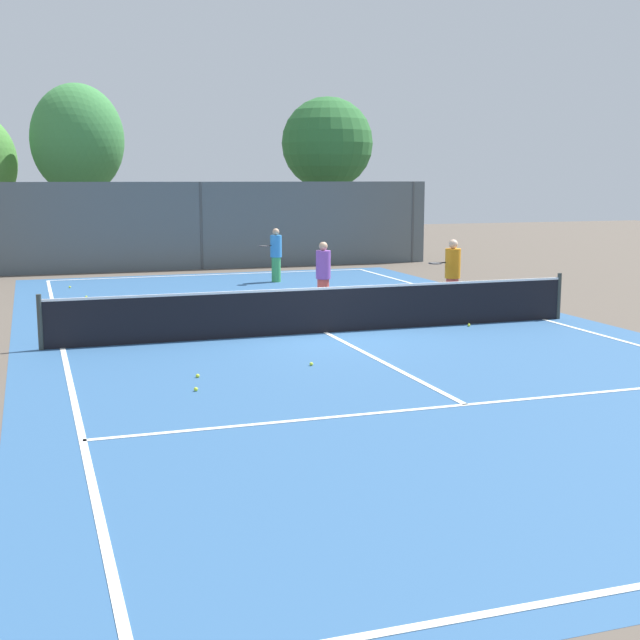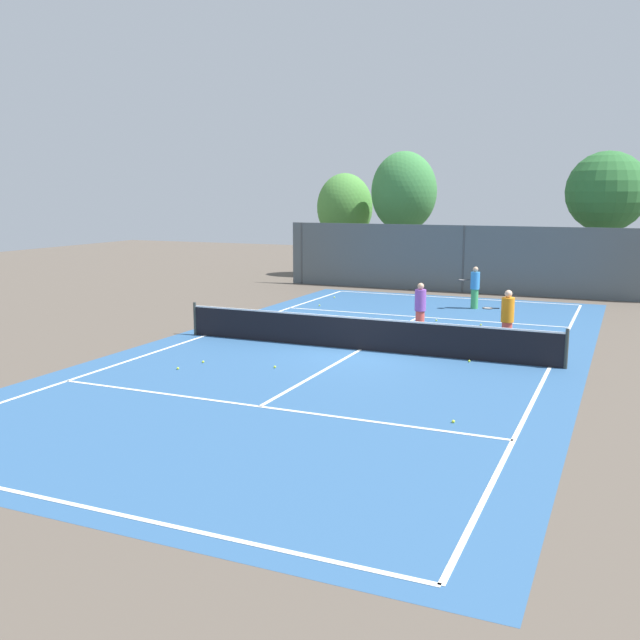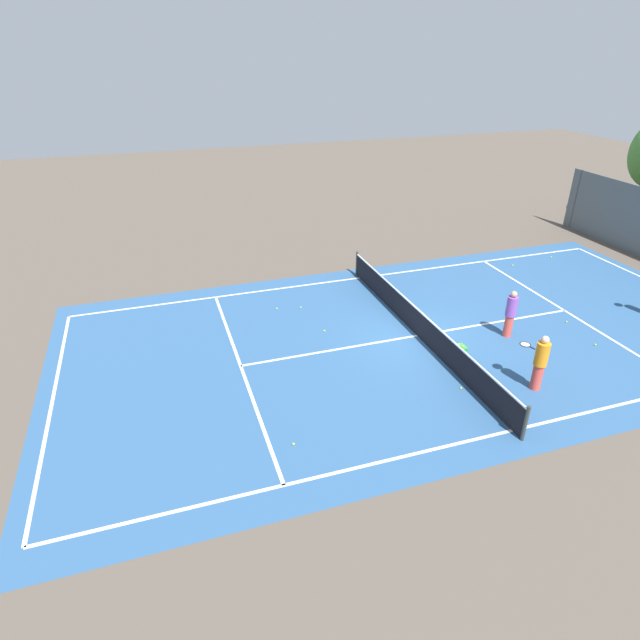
{
  "view_description": "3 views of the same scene",
  "coord_description": "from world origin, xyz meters",
  "px_view_note": "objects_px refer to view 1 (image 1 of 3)",
  "views": [
    {
      "loc": [
        -6.02,
        -17.44,
        3.33
      ],
      "look_at": [
        -0.92,
        -2.37,
        0.7
      ],
      "focal_mm": 48.31,
      "sensor_mm": 36.0,
      "label": 1
    },
    {
      "loc": [
        7.32,
        -19.8,
        4.65
      ],
      "look_at": [
        -1.11,
        -0.52,
        0.93
      ],
      "focal_mm": 40.02,
      "sensor_mm": 36.0,
      "label": 2
    },
    {
      "loc": [
        14.6,
        -8.49,
        9.35
      ],
      "look_at": [
        -0.6,
        -3.48,
        0.91
      ],
      "focal_mm": 29.77,
      "sensor_mm": 36.0,
      "label": 3
    }
  ],
  "objects_px": {
    "player_2": "(452,275)",
    "tennis_ball_0": "(196,389)",
    "tennis_ball_3": "(346,294)",
    "tennis_ball_8": "(469,325)",
    "tennis_ball_6": "(198,376)",
    "tennis_ball_7": "(70,287)",
    "tennis_ball_4": "(288,296)",
    "ball_crate": "(383,316)",
    "tennis_ball_5": "(86,297)",
    "player_0": "(323,276)",
    "player_1": "(276,254)",
    "tennis_ball_1": "(311,364)"
  },
  "relations": [
    {
      "from": "player_2",
      "to": "tennis_ball_0",
      "type": "bearing_deg",
      "value": -141.31
    },
    {
      "from": "tennis_ball_3",
      "to": "tennis_ball_8",
      "type": "distance_m",
      "value": 5.87
    },
    {
      "from": "tennis_ball_0",
      "to": "tennis_ball_6",
      "type": "bearing_deg",
      "value": 77.65
    },
    {
      "from": "tennis_ball_0",
      "to": "tennis_ball_7",
      "type": "relative_size",
      "value": 1.0
    },
    {
      "from": "tennis_ball_4",
      "to": "tennis_ball_6",
      "type": "distance_m",
      "value": 10.08
    },
    {
      "from": "ball_crate",
      "to": "tennis_ball_5",
      "type": "distance_m",
      "value": 9.12
    },
    {
      "from": "ball_crate",
      "to": "tennis_ball_4",
      "type": "relative_size",
      "value": 6.45
    },
    {
      "from": "tennis_ball_6",
      "to": "tennis_ball_7",
      "type": "bearing_deg",
      "value": 96.39
    },
    {
      "from": "player_0",
      "to": "player_1",
      "type": "bearing_deg",
      "value": 85.18
    },
    {
      "from": "tennis_ball_0",
      "to": "tennis_ball_6",
      "type": "relative_size",
      "value": 1.0
    },
    {
      "from": "player_1",
      "to": "tennis_ball_7",
      "type": "distance_m",
      "value": 6.51
    },
    {
      "from": "tennis_ball_8",
      "to": "tennis_ball_3",
      "type": "bearing_deg",
      "value": 97.94
    },
    {
      "from": "player_1",
      "to": "tennis_ball_5",
      "type": "height_order",
      "value": "player_1"
    },
    {
      "from": "ball_crate",
      "to": "tennis_ball_3",
      "type": "xyz_separation_m",
      "value": [
        0.9,
        4.85,
        -0.15
      ]
    },
    {
      "from": "tennis_ball_8",
      "to": "player_2",
      "type": "bearing_deg",
      "value": 72.95
    },
    {
      "from": "player_2",
      "to": "tennis_ball_5",
      "type": "height_order",
      "value": "player_2"
    },
    {
      "from": "tennis_ball_0",
      "to": "tennis_ball_3",
      "type": "distance_m",
      "value": 11.59
    },
    {
      "from": "tennis_ball_1",
      "to": "tennis_ball_5",
      "type": "distance_m",
      "value": 10.92
    },
    {
      "from": "tennis_ball_1",
      "to": "tennis_ball_3",
      "type": "distance_m",
      "value": 9.44
    },
    {
      "from": "tennis_ball_0",
      "to": "tennis_ball_5",
      "type": "height_order",
      "value": "same"
    },
    {
      "from": "player_0",
      "to": "tennis_ball_3",
      "type": "bearing_deg",
      "value": 58.03
    },
    {
      "from": "tennis_ball_5",
      "to": "tennis_ball_8",
      "type": "xyz_separation_m",
      "value": [
        7.94,
        -7.63,
        0.0
      ]
    },
    {
      "from": "tennis_ball_4",
      "to": "tennis_ball_0",
      "type": "bearing_deg",
      "value": -114.13
    },
    {
      "from": "player_1",
      "to": "player_0",
      "type": "bearing_deg",
      "value": -94.82
    },
    {
      "from": "ball_crate",
      "to": "tennis_ball_4",
      "type": "height_order",
      "value": "ball_crate"
    },
    {
      "from": "tennis_ball_3",
      "to": "tennis_ball_7",
      "type": "bearing_deg",
      "value": 150.23
    },
    {
      "from": "player_0",
      "to": "tennis_ball_5",
      "type": "distance_m",
      "value": 7.1
    },
    {
      "from": "player_2",
      "to": "tennis_ball_1",
      "type": "bearing_deg",
      "value": -137.27
    },
    {
      "from": "ball_crate",
      "to": "tennis_ball_8",
      "type": "distance_m",
      "value": 1.97
    },
    {
      "from": "tennis_ball_0",
      "to": "tennis_ball_8",
      "type": "bearing_deg",
      "value": 29.69
    },
    {
      "from": "player_0",
      "to": "ball_crate",
      "type": "bearing_deg",
      "value": -74.41
    },
    {
      "from": "ball_crate",
      "to": "tennis_ball_0",
      "type": "height_order",
      "value": "ball_crate"
    },
    {
      "from": "tennis_ball_5",
      "to": "tennis_ball_0",
      "type": "bearing_deg",
      "value": -85.39
    },
    {
      "from": "tennis_ball_6",
      "to": "tennis_ball_7",
      "type": "xyz_separation_m",
      "value": [
        -1.47,
        13.15,
        0.0
      ]
    },
    {
      "from": "player_1",
      "to": "tennis_ball_8",
      "type": "xyz_separation_m",
      "value": [
        1.84,
        -9.59,
        -0.86
      ]
    },
    {
      "from": "tennis_ball_3",
      "to": "tennis_ball_1",
      "type": "bearing_deg",
      "value": -114.25
    },
    {
      "from": "tennis_ball_3",
      "to": "tennis_ball_4",
      "type": "height_order",
      "value": "same"
    },
    {
      "from": "player_0",
      "to": "tennis_ball_4",
      "type": "height_order",
      "value": "player_0"
    },
    {
      "from": "tennis_ball_1",
      "to": "tennis_ball_6",
      "type": "bearing_deg",
      "value": -172.65
    },
    {
      "from": "player_2",
      "to": "tennis_ball_8",
      "type": "relative_size",
      "value": 27.54
    },
    {
      "from": "tennis_ball_4",
      "to": "tennis_ball_6",
      "type": "height_order",
      "value": "same"
    },
    {
      "from": "player_2",
      "to": "tennis_ball_6",
      "type": "xyz_separation_m",
      "value": [
        -7.45,
        -5.21,
        -0.9
      ]
    },
    {
      "from": "tennis_ball_7",
      "to": "tennis_ball_6",
      "type": "bearing_deg",
      "value": -83.61
    },
    {
      "from": "tennis_ball_3",
      "to": "tennis_ball_8",
      "type": "height_order",
      "value": "same"
    },
    {
      "from": "player_0",
      "to": "player_1",
      "type": "xyz_separation_m",
      "value": [
        0.53,
        6.28,
        -0.0
      ]
    },
    {
      "from": "tennis_ball_4",
      "to": "tennis_ball_5",
      "type": "height_order",
      "value": "same"
    },
    {
      "from": "player_0",
      "to": "tennis_ball_5",
      "type": "relative_size",
      "value": 26.49
    },
    {
      "from": "player_1",
      "to": "tennis_ball_3",
      "type": "bearing_deg",
      "value": -74.79
    },
    {
      "from": "tennis_ball_5",
      "to": "tennis_ball_6",
      "type": "height_order",
      "value": "same"
    },
    {
      "from": "tennis_ball_4",
      "to": "player_0",
      "type": "bearing_deg",
      "value": -87.23
    }
  ]
}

